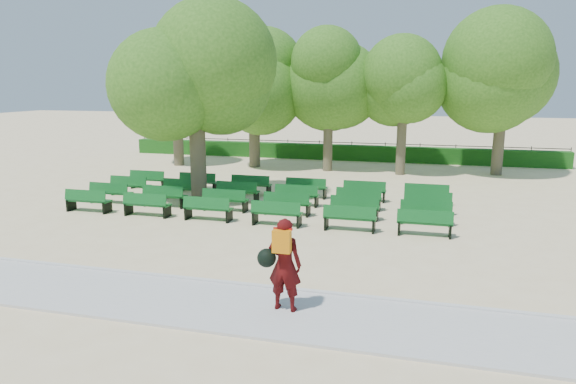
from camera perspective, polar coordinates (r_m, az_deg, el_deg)
The scene contains 9 objects.
ground at distance 17.84m, azimuth -2.63°, elevation -2.63°, with size 120.00×120.00×0.00m, color beige.
paving at distance 11.36m, azimuth -14.16°, elevation -11.49°, with size 30.00×2.20×0.06m, color beige.
curb at distance 12.29m, azimuth -11.55°, elevation -9.43°, with size 30.00×0.12×0.10m, color silver.
hedge at distance 31.16m, azimuth 5.15°, elevation 4.44°, with size 26.00×0.70×0.90m, color #195515.
fence at distance 31.61m, azimuth 5.26°, elevation 3.72°, with size 26.00×0.10×1.02m, color black, non-canonical shape.
tree_line at distance 27.34m, azimuth 3.69°, elevation 2.46°, with size 21.80×6.80×7.04m, color #3E741F, non-canonical shape.
bench_array at distance 18.92m, azimuth -2.87°, elevation -1.52°, with size 1.64×0.55×1.03m.
tree_among at distance 19.83m, azimuth -10.29°, elevation 12.42°, with size 4.77×4.77×6.90m.
person at distance 10.15m, azimuth -0.55°, elevation -7.90°, with size 0.90×0.55×1.88m.
Camera 1 is at (5.23, -16.46, 4.47)m, focal length 32.00 mm.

